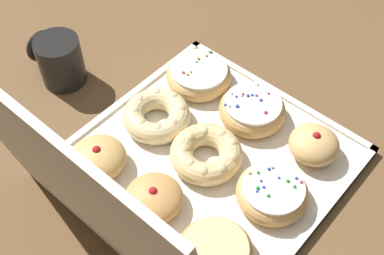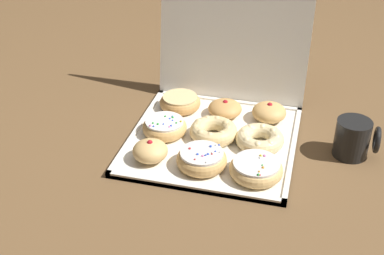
% 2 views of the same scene
% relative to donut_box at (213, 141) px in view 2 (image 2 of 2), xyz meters
% --- Properties ---
extents(ground_plane, '(3.00, 3.00, 0.00)m').
position_rel_donut_box_xyz_m(ground_plane, '(0.00, 0.00, -0.01)').
color(ground_plane, brown).
extents(donut_box, '(0.40, 0.40, 0.01)m').
position_rel_donut_box_xyz_m(donut_box, '(0.00, 0.00, 0.00)').
color(donut_box, silver).
rests_on(donut_box, ground).
extents(box_lid_open, '(0.40, 0.07, 0.38)m').
position_rel_donut_box_xyz_m(box_lid_open, '(0.00, 0.24, 0.19)').
color(box_lid_open, silver).
rests_on(box_lid_open, ground).
extents(jelly_filled_donut_0, '(0.08, 0.08, 0.05)m').
position_rel_donut_box_xyz_m(jelly_filled_donut_0, '(-0.12, -0.12, 0.03)').
color(jelly_filled_donut_0, '#E5B770').
rests_on(jelly_filled_donut_0, donut_box).
extents(sprinkle_donut_1, '(0.12, 0.12, 0.04)m').
position_rel_donut_box_xyz_m(sprinkle_donut_1, '(0.00, -0.12, 0.03)').
color(sprinkle_donut_1, tan).
rests_on(sprinkle_donut_1, donut_box).
extents(sprinkle_donut_2, '(0.12, 0.12, 0.04)m').
position_rel_donut_box_xyz_m(sprinkle_donut_2, '(0.12, -0.12, 0.02)').
color(sprinkle_donut_2, '#E5B770').
rests_on(sprinkle_donut_2, donut_box).
extents(sprinkle_donut_3, '(0.11, 0.11, 0.04)m').
position_rel_donut_box_xyz_m(sprinkle_donut_3, '(-0.12, -0.01, 0.02)').
color(sprinkle_donut_3, tan).
rests_on(sprinkle_donut_3, donut_box).
extents(cruller_donut_4, '(0.12, 0.12, 0.04)m').
position_rel_donut_box_xyz_m(cruller_donut_4, '(-0.00, 0.01, 0.03)').
color(cruller_donut_4, '#EACC8C').
rests_on(cruller_donut_4, donut_box).
extents(cruller_donut_5, '(0.12, 0.12, 0.04)m').
position_rel_donut_box_xyz_m(cruller_donut_5, '(0.12, -0.00, 0.02)').
color(cruller_donut_5, beige).
rests_on(cruller_donut_5, donut_box).
extents(glazed_ring_donut_6, '(0.11, 0.11, 0.04)m').
position_rel_donut_box_xyz_m(glazed_ring_donut_6, '(-0.12, 0.13, 0.02)').
color(glazed_ring_donut_6, tan).
rests_on(glazed_ring_donut_6, donut_box).
extents(jelly_filled_donut_7, '(0.09, 0.09, 0.05)m').
position_rel_donut_box_xyz_m(jelly_filled_donut_7, '(0.01, 0.12, 0.03)').
color(jelly_filled_donut_7, tan).
rests_on(jelly_filled_donut_7, donut_box).
extents(jelly_filled_donut_8, '(0.09, 0.09, 0.05)m').
position_rel_donut_box_xyz_m(jelly_filled_donut_8, '(0.12, 0.13, 0.03)').
color(jelly_filled_donut_8, tan).
rests_on(jelly_filled_donut_8, donut_box).
extents(coffee_mug, '(0.10, 0.08, 0.09)m').
position_rel_donut_box_xyz_m(coffee_mug, '(0.33, 0.03, 0.04)').
color(coffee_mug, black).
rests_on(coffee_mug, ground).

